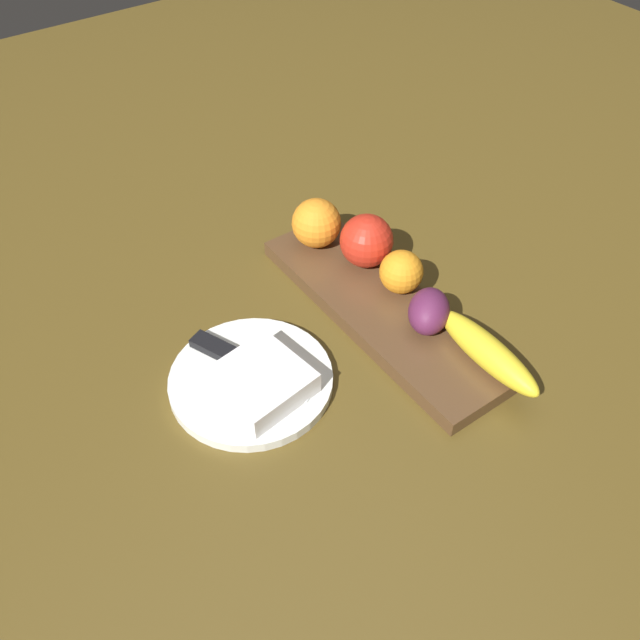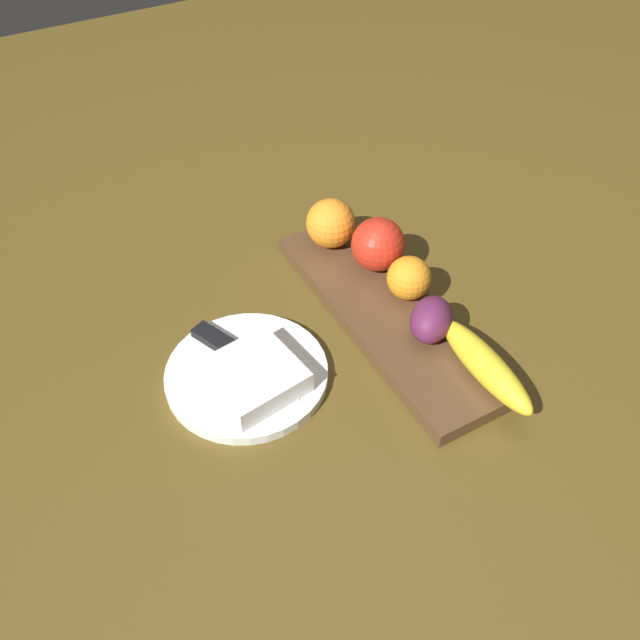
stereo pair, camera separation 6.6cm
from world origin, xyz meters
TOP-DOWN VIEW (x-y plane):
  - ground_plane at (0.00, 0.00)m, footprint 2.40×2.40m
  - fruit_tray at (0.03, -0.01)m, footprint 0.41×0.13m
  - apple at (-0.06, 0.02)m, footprint 0.08×0.08m
  - banana at (0.18, 0.03)m, footprint 0.17×0.04m
  - orange_near_apple at (0.02, 0.03)m, footprint 0.06×0.06m
  - orange_near_banana at (-0.13, -0.01)m, footprint 0.07×0.07m
  - grape_bunch at (0.09, 0.01)m, footprint 0.09×0.09m
  - dinner_plate at (0.03, -0.22)m, footprint 0.21×0.21m
  - folded_napkin at (0.05, -0.22)m, footprint 0.12×0.12m
  - knife at (-0.01, -0.23)m, footprint 0.17×0.09m

SIDE VIEW (x-z plane):
  - ground_plane at x=0.00m, z-range 0.00..0.00m
  - dinner_plate at x=0.03m, z-range 0.00..0.01m
  - fruit_tray at x=0.03m, z-range 0.00..0.02m
  - knife at x=-0.01m, z-range 0.01..0.02m
  - folded_napkin at x=0.05m, z-range 0.01..0.05m
  - banana at x=0.18m, z-range 0.02..0.06m
  - grape_bunch at x=0.09m, z-range 0.02..0.08m
  - orange_near_apple at x=0.02m, z-range 0.02..0.08m
  - orange_near_banana at x=-0.13m, z-range 0.02..0.10m
  - apple at x=-0.06m, z-range 0.02..0.10m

